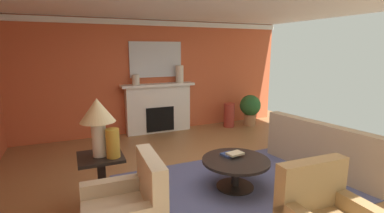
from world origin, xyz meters
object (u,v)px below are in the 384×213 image
object	(u,v)px
vase_tall_corner	(229,115)
potted_plant	(250,107)
mantel_mirror	(156,59)
coffee_table	(236,167)
fireplace	(159,109)
vase_mantel_right	(180,74)
sofa	(330,152)
vase_on_side_table	(113,143)
vase_mantel_left	(136,80)
side_table	(102,177)
table_lamp	(98,116)

from	to	relation	value
vase_tall_corner	potted_plant	world-z (taller)	potted_plant
mantel_mirror	coffee_table	bearing A→B (deg)	-86.91
fireplace	vase_mantel_right	xyz separation A→B (m)	(0.55, -0.05, 0.86)
vase_mantel_right	vase_tall_corner	bearing A→B (deg)	-10.82
sofa	vase_mantel_right	size ratio (longest dim) A/B	5.14
vase_on_side_table	mantel_mirror	bearing A→B (deg)	64.51
vase_mantel_left	vase_tall_corner	world-z (taller)	vase_mantel_left
side_table	vase_mantel_left	size ratio (longest dim) A/B	2.90
vase_on_side_table	vase_mantel_right	distance (m)	3.74
side_table	vase_mantel_right	world-z (taller)	vase_mantel_right
coffee_table	table_lamp	world-z (taller)	table_lamp
vase_mantel_right	sofa	bearing A→B (deg)	-64.96
coffee_table	fireplace	bearing A→B (deg)	93.21
vase_mantel_left	vase_on_side_table	bearing A→B (deg)	-107.91
fireplace	potted_plant	size ratio (longest dim) A/B	2.16
mantel_mirror	potted_plant	size ratio (longest dim) A/B	1.56
vase_on_side_table	vase_mantel_right	xyz separation A→B (m)	(2.09, 3.05, 0.55)
fireplace	vase_on_side_table	world-z (taller)	fireplace
vase_mantel_left	vase_mantel_right	xyz separation A→B (m)	(1.10, 0.00, 0.09)
side_table	potted_plant	distance (m)	4.89
vase_mantel_right	fireplace	bearing A→B (deg)	174.85
table_lamp	vase_on_side_table	xyz separation A→B (m)	(0.15, -0.12, -0.34)
sofa	potted_plant	bearing A→B (deg)	82.58
vase_tall_corner	vase_mantel_right	xyz separation A→B (m)	(-1.31, 0.25, 1.12)
fireplace	vase_tall_corner	size ratio (longest dim) A/B	2.83
table_lamp	potted_plant	world-z (taller)	table_lamp
vase_tall_corner	vase_on_side_table	xyz separation A→B (m)	(-3.39, -2.80, 0.57)
mantel_mirror	vase_on_side_table	xyz separation A→B (m)	(-1.54, -3.22, -0.91)
table_lamp	vase_tall_corner	world-z (taller)	table_lamp
vase_on_side_table	potted_plant	world-z (taller)	vase_on_side_table
vase_mantel_left	vase_on_side_table	distance (m)	3.24
mantel_mirror	potted_plant	xyz separation A→B (m)	(2.46, -0.52, -1.30)
side_table	vase_tall_corner	distance (m)	4.45
sofa	potted_plant	world-z (taller)	sofa
fireplace	mantel_mirror	size ratio (longest dim) A/B	1.39
vase_mantel_right	potted_plant	size ratio (longest dim) A/B	0.52
sofa	vase_tall_corner	size ratio (longest dim) A/B	3.48
sofa	vase_mantel_left	xyz separation A→B (m)	(-2.63, 3.27, 1.04)
vase_mantel_left	mantel_mirror	bearing A→B (deg)	17.18
sofa	vase_tall_corner	distance (m)	3.03
fireplace	vase_mantel_right	size ratio (longest dim) A/B	4.19
mantel_mirror	sofa	distance (m)	4.29
vase_mantel_left	vase_on_side_table	size ratio (longest dim) A/B	0.65
fireplace	vase_tall_corner	xyz separation A→B (m)	(1.86, -0.30, -0.26)
fireplace	side_table	xyz separation A→B (m)	(-1.69, -2.98, -0.18)
fireplace	vase_mantel_right	world-z (taller)	vase_mantel_right
sofa	potted_plant	distance (m)	2.96
side_table	vase_on_side_table	xyz separation A→B (m)	(0.15, -0.12, 0.49)
coffee_table	vase_mantel_left	world-z (taller)	vase_mantel_left
mantel_mirror	coffee_table	size ratio (longest dim) A/B	1.30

